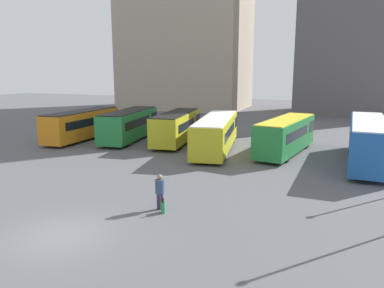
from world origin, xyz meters
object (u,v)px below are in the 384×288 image
bus_5 (368,140)px  bus_3 (216,132)px  bus_1 (129,124)px  bus_0 (83,124)px  bus_4 (286,134)px  bus_2 (177,126)px  suitcase (163,207)px  traveler (160,189)px

bus_5 → bus_3: bearing=89.6°
bus_1 → bus_3: size_ratio=0.81×
bus_0 → bus_5: bus_5 is taller
bus_1 → bus_4: bearing=-99.7°
bus_2 → bus_3: bus_2 is taller
bus_0 → bus_5: bearing=-92.5°
bus_1 → suitcase: size_ratio=12.54×
bus_0 → bus_4: (20.24, 0.59, 0.01)m
bus_1 → traveler: bearing=-152.9°
bus_1 → bus_3: bus_1 is taller
bus_5 → traveler: bus_5 is taller
bus_5 → traveler: size_ratio=6.72×
bus_5 → bus_2: bearing=83.9°
bus_2 → suitcase: bus_2 is taller
bus_0 → bus_2: bus_0 is taller
bus_2 → bus_3: size_ratio=0.80×
bus_4 → bus_5: (6.19, -1.44, 0.19)m
bus_4 → suitcase: (-4.02, -16.10, -1.33)m
traveler → bus_0: bearing=31.8°
bus_0 → bus_3: size_ratio=0.82×
bus_0 → bus_4: size_ratio=0.99×
bus_1 → bus_3: bearing=-106.2°
bus_3 → bus_0: bearing=80.0°
bus_2 → bus_5: bus_5 is taller
bus_2 → bus_4: bearing=-103.1°
bus_4 → suitcase: 16.64m
bus_0 → bus_2: bearing=-80.9°
bus_4 → traveler: size_ratio=5.51×
bus_1 → suitcase: (11.54, -16.81, -1.35)m
bus_1 → bus_5: 21.85m
bus_2 → suitcase: 18.42m
bus_0 → traveler: bus_0 is taller
bus_4 → bus_2: bearing=94.0°
bus_3 → bus_4: bus_4 is taller
traveler → suitcase: 0.96m
traveler → suitcase: traveler is taller
traveler → suitcase: (0.36, -0.37, -0.81)m
suitcase → bus_3: bearing=-7.5°
bus_2 → bus_5: bearing=-105.8°
bus_5 → bus_4: bearing=79.4°
bus_1 → traveler: 19.89m
bus_0 → bus_3: 14.32m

